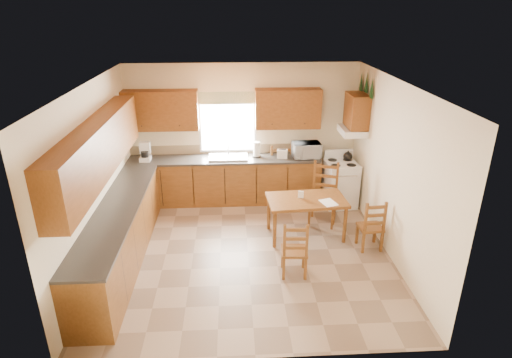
{
  "coord_description": "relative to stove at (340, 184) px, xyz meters",
  "views": [
    {
      "loc": [
        -0.21,
        -5.94,
        3.76
      ],
      "look_at": [
        0.15,
        0.3,
        1.15
      ],
      "focal_mm": 30.0,
      "sensor_mm": 36.0,
      "label": 1
    }
  ],
  "objects": [
    {
      "name": "sink_basin",
      "position": [
        -2.18,
        0.3,
        0.51
      ],
      "size": [
        0.75,
        0.45,
        0.04
      ],
      "primitive_type": "cube",
      "color": "silver",
      "rests_on": "counter_back"
    },
    {
      "name": "range_hood",
      "position": [
        0.15,
        -0.0,
        1.09
      ],
      "size": [
        0.44,
        0.62,
        0.12
      ],
      "primitive_type": "cube",
      "color": "silver",
      "rests_on": "wall_right"
    },
    {
      "name": "window_pane",
      "position": [
        -2.18,
        0.56,
        1.12
      ],
      "size": [
        1.05,
        0.01,
        1.1
      ],
      "primitive_type": "cube",
      "color": "white",
      "rests_on": "wall_back"
    },
    {
      "name": "dining_table",
      "position": [
        -0.87,
        -1.18,
        -0.09
      ],
      "size": [
        1.35,
        0.84,
        0.7
      ],
      "primitive_type": "cube",
      "rotation": [
        0.0,
        0.0,
        0.07
      ],
      "color": "brown",
      "rests_on": "floor"
    },
    {
      "name": "backsplash",
      "position": [
        -2.25,
        0.59,
        0.58
      ],
      "size": [
        3.75,
        0.01,
        0.18
      ],
      "primitive_type": "cube",
      "color": "#857154",
      "rests_on": "counter_back"
    },
    {
      "name": "pine_decal_a",
      "position": [
        0.33,
        -0.32,
        1.95
      ],
      "size": [
        0.22,
        0.22,
        0.36
      ],
      "primitive_type": "cone",
      "color": "black",
      "rests_on": "wall_right"
    },
    {
      "name": "wall_right",
      "position": [
        0.37,
        -1.65,
        0.92
      ],
      "size": [
        4.5,
        4.5,
        0.0
      ],
      "primitive_type": "plane",
      "color": "beige",
      "rests_on": "floor"
    },
    {
      "name": "counter_left",
      "position": [
        -3.83,
        -1.8,
        0.47
      ],
      "size": [
        0.63,
        3.6,
        0.04
      ],
      "primitive_type": "cube",
      "color": "#34302E",
      "rests_on": "lower_cab_left"
    },
    {
      "name": "lower_cab_left",
      "position": [
        -3.83,
        -1.8,
        0.01
      ],
      "size": [
        0.6,
        3.6,
        0.88
      ],
      "primitive_type": "cube",
      "color": "brown",
      "rests_on": "floor"
    },
    {
      "name": "table_paper",
      "position": [
        -0.53,
        -1.34,
        0.26
      ],
      "size": [
        0.3,
        0.35,
        0.0
      ],
      "primitive_type": "cube",
      "rotation": [
        0.0,
        0.0,
        0.31
      ],
      "color": "white",
      "rests_on": "dining_table"
    },
    {
      "name": "window_valance",
      "position": [
        -2.18,
        0.54,
        1.62
      ],
      "size": [
        1.19,
        0.01,
        0.24
      ],
      "primitive_type": "cube",
      "color": "#4F6C3C",
      "rests_on": "wall_back"
    },
    {
      "name": "pine_decal_b",
      "position": [
        0.33,
        -0.0,
        1.99
      ],
      "size": [
        0.22,
        0.22,
        0.36
      ],
      "primitive_type": "cone",
      "color": "black",
      "rests_on": "wall_right"
    },
    {
      "name": "chair_near_right",
      "position": [
        0.11,
        -1.63,
        0.0
      ],
      "size": [
        0.39,
        0.37,
        0.87
      ],
      "primitive_type": "cube",
      "rotation": [
        0.0,
        0.0,
        3.21
      ],
      "color": "brown",
      "rests_on": "floor"
    },
    {
      "name": "microwave",
      "position": [
        -0.65,
        0.26,
        0.63
      ],
      "size": [
        0.52,
        0.39,
        0.29
      ],
      "primitive_type": "imported",
      "rotation": [
        0.0,
        0.0,
        0.09
      ],
      "color": "silver",
      "rests_on": "counter_back"
    },
    {
      "name": "upper_cab_stove",
      "position": [
        0.2,
        -0.0,
        1.47
      ],
      "size": [
        0.33,
        0.62,
        0.62
      ],
      "primitive_type": "cube",
      "color": "brown",
      "rests_on": "wall_right"
    },
    {
      "name": "window_frame",
      "position": [
        -2.18,
        0.57,
        1.12
      ],
      "size": [
        1.13,
        0.02,
        1.18
      ],
      "primitive_type": "cube",
      "color": "silver",
      "rests_on": "wall_back"
    },
    {
      "name": "coffeemaker",
      "position": [
        -3.77,
        0.25,
        0.65
      ],
      "size": [
        0.24,
        0.27,
        0.33
      ],
      "primitive_type": "cube",
      "rotation": [
        0.0,
        0.0,
        -0.23
      ],
      "color": "silver",
      "rests_on": "counter_back"
    },
    {
      "name": "counter_back",
      "position": [
        -2.25,
        0.3,
        0.47
      ],
      "size": [
        3.75,
        0.63,
        0.04
      ],
      "primitive_type": "cube",
      "color": "#34302E",
      "rests_on": "lower_cab_back"
    },
    {
      "name": "wall_back",
      "position": [
        -1.88,
        0.6,
        0.92
      ],
      "size": [
        4.5,
        4.5,
        0.0
      ],
      "primitive_type": "plane",
      "color": "beige",
      "rests_on": "floor"
    },
    {
      "name": "upper_cab_left",
      "position": [
        -3.96,
        -1.8,
        1.42
      ],
      "size": [
        0.33,
        3.6,
        0.75
      ],
      "primitive_type": "cube",
      "color": "brown",
      "rests_on": "wall_left"
    },
    {
      "name": "lower_cab_back",
      "position": [
        -2.25,
        0.3,
        0.01
      ],
      "size": [
        3.75,
        0.6,
        0.88
      ],
      "primitive_type": "cube",
      "color": "brown",
      "rests_on": "floor"
    },
    {
      "name": "ceiling",
      "position": [
        -1.88,
        -1.65,
        2.27
      ],
      "size": [
        4.5,
        4.5,
        0.0
      ],
      "primitive_type": "plane",
      "color": "brown",
      "rests_on": "floor"
    },
    {
      "name": "upper_cab_back_left",
      "position": [
        -3.43,
        0.43,
        1.42
      ],
      "size": [
        1.41,
        0.33,
        0.75
      ],
      "primitive_type": "cube",
      "color": "brown",
      "rests_on": "wall_back"
    },
    {
      "name": "table_card",
      "position": [
        -0.96,
        -1.14,
        0.33
      ],
      "size": [
        0.1,
        0.04,
        0.13
      ],
      "primitive_type": "cube",
      "rotation": [
        0.0,
        0.0,
        -0.26
      ],
      "color": "white",
      "rests_on": "dining_table"
    },
    {
      "name": "paper_towel",
      "position": [
        -1.62,
        0.34,
        0.64
      ],
      "size": [
        0.15,
        0.15,
        0.3
      ],
      "primitive_type": "cylinder",
      "rotation": [
        0.0,
        0.0,
        0.21
      ],
      "color": "white",
      "rests_on": "counter_back"
    },
    {
      "name": "pine_decal_c",
      "position": [
        0.33,
        0.32,
        1.95
      ],
      "size": [
        0.22,
        0.22,
        0.36
      ],
      "primitive_type": "cone",
      "color": "black",
      "rests_on": "wall_right"
    },
    {
      "name": "wall_left",
      "position": [
        -4.13,
        -1.65,
        0.92
      ],
      "size": [
        4.5,
        4.5,
        0.0
      ],
      "primitive_type": "plane",
      "color": "beige",
      "rests_on": "floor"
    },
    {
      "name": "floor",
      "position": [
        -1.88,
        -1.65,
        -0.43
      ],
      "size": [
        4.5,
        4.5,
        0.0
      ],
      "primitive_type": "plane",
      "color": "#8C725B",
      "rests_on": "ground"
    },
    {
      "name": "chair_far_left",
      "position": [
        -0.49,
        -0.74,
        0.12
      ],
      "size": [
        0.59,
        0.58,
        1.12
      ],
      "primitive_type": "cube",
      "rotation": [
        0.0,
        0.0,
        -0.33
      ],
      "color": "brown",
      "rests_on": "floor"
    },
    {
      "name": "stove",
      "position": [
        0.0,
        0.0,
        0.0
      ],
      "size": [
        0.64,
        0.66,
        0.87
      ],
      "primitive_type": "cube",
      "rotation": [
        0.0,
        0.0,
        0.1
      ],
      "color": "silver",
      "rests_on": "floor"
    },
    {
      "name": "chair_far_right",
      "position": [
        -1.09,
        0.25,
        0.11
      ],
      "size": [
        0.51,
        0.49,
        1.1
      ],
      "primitive_type": "cube",
      "rotation": [
        0.0,
        0.0,
        0.12
      ],
      "color": "brown",
      "rests_on": "floor"
    },
    {
      "name": "toaster",
      "position": [
        -1.13,
        0.25,
        0.57
      ],
      "size": [
        0.22,
        0.16,
        0.16
      ],
      "primitive_type": "cube",
      "rotation": [
        0.0,
        0.0,
        -0.15
      ],
      "color": "silver",
      "rests_on": "counter_back"
    },
    {
      "name": "wall_front",
      "position": [
        -1.88,
        -3.9,
        0.92
      ],
      "size": [
        4.5,
        4.5,
        0.0
      ],
      "primitive_type": "plane",
      "color": "beige",
      "rests_on": "floor"
    },
    {
      "name": "chair_near_left",
      "position": [
        -1.22,
        -2.28,
        0.01
      ],
      "size": [
        0.4,
        0.38,
        0.89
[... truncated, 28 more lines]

